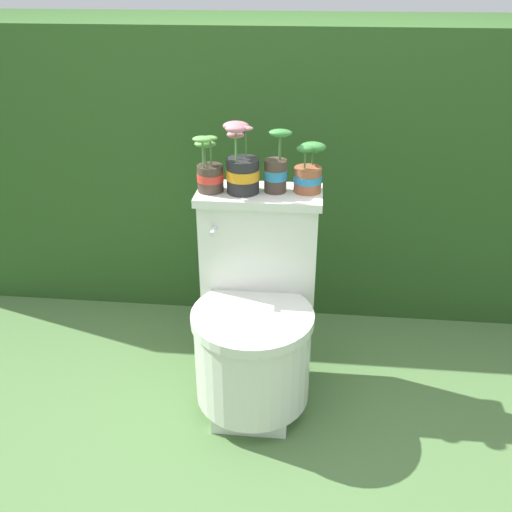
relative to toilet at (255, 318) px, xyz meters
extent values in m
plane|color=#4C703D|center=(0.04, -0.05, -0.35)|extent=(12.00, 12.00, 0.00)
cube|color=#284C1E|center=(0.04, 0.98, 0.30)|extent=(3.41, 0.76, 1.30)
cube|color=silver|center=(0.00, -0.08, -0.32)|extent=(0.27, 0.31, 0.07)
cylinder|color=silver|center=(0.00, -0.08, -0.12)|extent=(0.42, 0.42, 0.32)
cylinder|color=silver|center=(0.00, -0.08, 0.06)|extent=(0.44, 0.44, 0.04)
cube|color=silver|center=(0.00, 0.16, 0.21)|extent=(0.43, 0.20, 0.39)
cube|color=silver|center=(0.00, 0.16, 0.42)|extent=(0.45, 0.22, 0.03)
cylinder|color=silver|center=(-0.15, 0.04, 0.33)|extent=(0.02, 0.05, 0.02)
cylinder|color=#47382D|center=(-0.17, 0.15, 0.49)|extent=(0.09, 0.09, 0.10)
cylinder|color=red|center=(-0.17, 0.15, 0.49)|extent=(0.10, 0.10, 0.03)
cylinder|color=#332319|center=(-0.17, 0.15, 0.53)|extent=(0.09, 0.09, 0.01)
cylinder|color=#4C753D|center=(-0.19, 0.16, 0.57)|extent=(0.01, 0.01, 0.07)
ellipsoid|color=#569342|center=(-0.19, 0.16, 0.61)|extent=(0.08, 0.05, 0.02)
cylinder|color=#4C753D|center=(-0.17, 0.14, 0.58)|extent=(0.01, 0.01, 0.10)
ellipsoid|color=#569342|center=(-0.17, 0.14, 0.63)|extent=(0.05, 0.04, 0.02)
cylinder|color=#4C753D|center=(-0.19, 0.12, 0.58)|extent=(0.01, 0.01, 0.10)
ellipsoid|color=#569342|center=(-0.19, 0.12, 0.64)|extent=(0.07, 0.05, 0.02)
cylinder|color=#262628|center=(-0.06, 0.15, 0.50)|extent=(0.12, 0.12, 0.12)
cylinder|color=orange|center=(-0.06, 0.15, 0.51)|extent=(0.12, 0.12, 0.04)
cylinder|color=#332319|center=(-0.06, 0.15, 0.55)|extent=(0.11, 0.11, 0.01)
cylinder|color=#4C753D|center=(-0.09, 0.19, 0.61)|extent=(0.01, 0.01, 0.09)
ellipsoid|color=#B26B75|center=(-0.09, 0.19, 0.66)|extent=(0.09, 0.07, 0.04)
cylinder|color=#4C753D|center=(-0.08, 0.11, 0.61)|extent=(0.01, 0.01, 0.11)
ellipsoid|color=#B26B75|center=(-0.08, 0.11, 0.68)|extent=(0.07, 0.05, 0.03)
cylinder|color=#4C753D|center=(-0.05, 0.16, 0.61)|extent=(0.01, 0.01, 0.10)
ellipsoid|color=#B26B75|center=(-0.05, 0.16, 0.66)|extent=(0.05, 0.04, 0.02)
cylinder|color=#4C753D|center=(-0.08, 0.15, 0.60)|extent=(0.01, 0.01, 0.08)
ellipsoid|color=#B26B75|center=(-0.08, 0.15, 0.65)|extent=(0.06, 0.04, 0.03)
cylinder|color=#47382D|center=(0.06, 0.17, 0.50)|extent=(0.08, 0.08, 0.12)
cylinder|color=#2D84BC|center=(0.06, 0.17, 0.50)|extent=(0.08, 0.08, 0.04)
cylinder|color=#332319|center=(0.06, 0.17, 0.55)|extent=(0.07, 0.07, 0.01)
cylinder|color=#4C753D|center=(0.07, 0.17, 0.60)|extent=(0.01, 0.01, 0.09)
ellipsoid|color=#387F38|center=(0.07, 0.17, 0.65)|extent=(0.07, 0.05, 0.03)
cylinder|color=#4C753D|center=(0.07, 0.18, 0.60)|extent=(0.01, 0.01, 0.09)
ellipsoid|color=#387F38|center=(0.07, 0.18, 0.65)|extent=(0.08, 0.06, 0.02)
cylinder|color=#9E5638|center=(0.17, 0.18, 0.48)|extent=(0.10, 0.10, 0.09)
cylinder|color=#2D84BC|center=(0.17, 0.18, 0.49)|extent=(0.10, 0.10, 0.03)
cylinder|color=#332319|center=(0.17, 0.18, 0.52)|extent=(0.09, 0.09, 0.01)
cylinder|color=#4C753D|center=(0.18, 0.22, 0.55)|extent=(0.01, 0.01, 0.05)
ellipsoid|color=#387F38|center=(0.18, 0.22, 0.59)|extent=(0.09, 0.07, 0.04)
cylinder|color=#4C753D|center=(0.16, 0.17, 0.56)|extent=(0.01, 0.01, 0.06)
ellipsoid|color=#387F38|center=(0.16, 0.17, 0.60)|extent=(0.06, 0.04, 0.03)
camera|label=1|loc=(0.18, -1.75, 1.17)|focal=40.00mm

